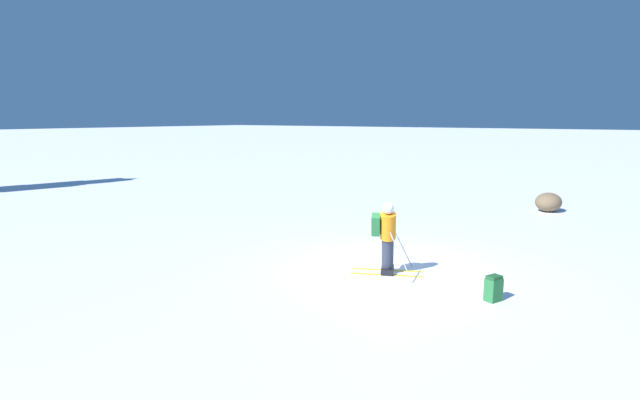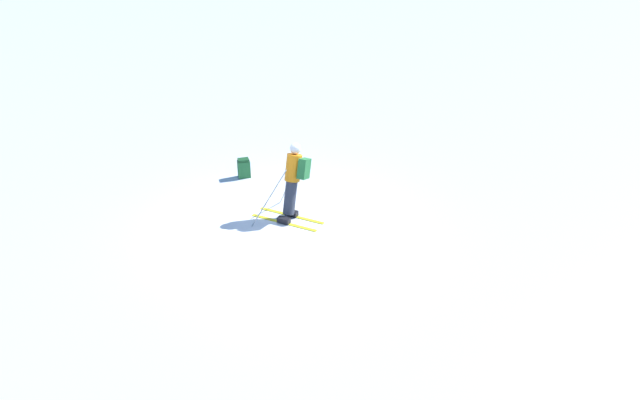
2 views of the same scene
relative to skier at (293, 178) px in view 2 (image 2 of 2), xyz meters
name	(u,v)px [view 2 (image 2 of 2)]	position (x,y,z in m)	size (l,w,h in m)	color
ground_plane	(279,223)	(0.48, 0.08, -0.93)	(300.00, 300.00, 0.00)	white
skier	(293,178)	(0.00, 0.00, 0.00)	(1.43, 1.65, 1.71)	yellow
spare_backpack	(244,168)	(-0.16, -2.38, -0.69)	(0.36, 0.32, 0.50)	#236633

